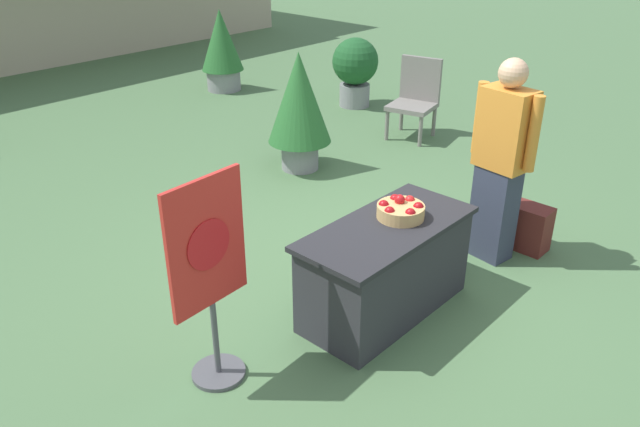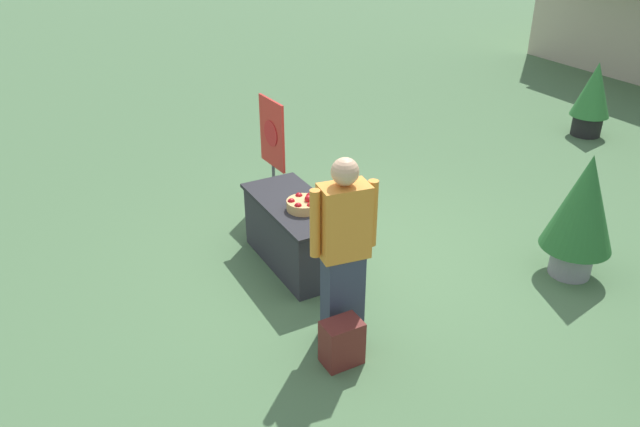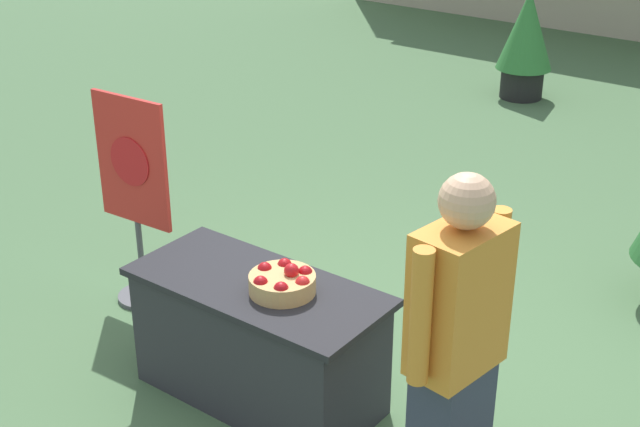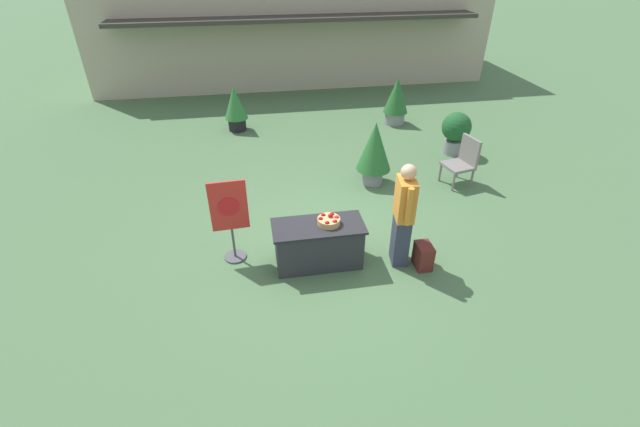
{
  "view_description": "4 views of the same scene",
  "coord_description": "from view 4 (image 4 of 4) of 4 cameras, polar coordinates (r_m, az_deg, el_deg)",
  "views": [
    {
      "loc": [
        -3.53,
        -2.87,
        2.85
      ],
      "look_at": [
        -0.21,
        0.18,
        0.57
      ],
      "focal_mm": 35.0,
      "sensor_mm": 36.0,
      "label": 1
    },
    {
      "loc": [
        4.98,
        -3.11,
        3.69
      ],
      "look_at": [
        -0.22,
        -0.26,
        0.56
      ],
      "focal_mm": 35.0,
      "sensor_mm": 36.0,
      "label": 2
    },
    {
      "loc": [
        2.51,
        -3.66,
        3.11
      ],
      "look_at": [
        -0.43,
        0.25,
        0.81
      ],
      "focal_mm": 50.0,
      "sensor_mm": 36.0,
      "label": 3
    },
    {
      "loc": [
        -1.17,
        -5.91,
        4.49
      ],
      "look_at": [
        -0.16,
        -0.08,
        0.65
      ],
      "focal_mm": 24.0,
      "sensor_mm": 36.0,
      "label": 4
    }
  ],
  "objects": [
    {
      "name": "storefront_building",
      "position": [
        17.36,
        -4.12,
        24.36
      ],
      "size": [
        13.47,
        5.67,
        3.81
      ],
      "color": "#B7A88E",
      "rests_on": "ground_plane"
    },
    {
      "name": "potted_plant_near_left",
      "position": [
        12.02,
        -11.22,
        13.82
      ],
      "size": [
        0.62,
        0.62,
        1.21
      ],
      "color": "black",
      "rests_on": "ground_plane"
    },
    {
      "name": "potted_plant_near_right",
      "position": [
        10.92,
        17.67,
        10.51
      ],
      "size": [
        0.69,
        0.69,
        1.03
      ],
      "color": "gray",
      "rests_on": "ground_plane"
    },
    {
      "name": "potted_plant_far_right",
      "position": [
        12.45,
        10.14,
        14.77
      ],
      "size": [
        0.68,
        0.68,
        1.3
      ],
      "color": "gray",
      "rests_on": "ground_plane"
    },
    {
      "name": "display_table",
      "position": [
        6.84,
        -0.23,
        -4.09
      ],
      "size": [
        1.44,
        0.66,
        0.74
      ],
      "color": "#2D2D33",
      "rests_on": "ground_plane"
    },
    {
      "name": "ground_plane",
      "position": [
        7.52,
        1.08,
        -3.71
      ],
      "size": [
        120.0,
        120.0,
        0.0
      ],
      "primitive_type": "plane",
      "color": "#4C7047"
    },
    {
      "name": "apple_basket",
      "position": [
        6.62,
        1.19,
        -0.94
      ],
      "size": [
        0.35,
        0.35,
        0.16
      ],
      "color": "tan",
      "rests_on": "display_table"
    },
    {
      "name": "person_visitor",
      "position": [
        6.69,
        11.06,
        -0.17
      ],
      "size": [
        0.32,
        0.6,
        1.76
      ],
      "rotation": [
        0.0,
        0.0,
        3.0
      ],
      "color": "#33384C",
      "rests_on": "ground_plane"
    },
    {
      "name": "patio_chair",
      "position": [
        9.54,
        18.54,
        6.82
      ],
      "size": [
        0.65,
        0.65,
        1.02
      ],
      "rotation": [
        0.0,
        0.0,
        3.35
      ],
      "color": "gray",
      "rests_on": "ground_plane"
    },
    {
      "name": "potted_plant_far_left",
      "position": [
        9.02,
        7.27,
        8.46
      ],
      "size": [
        0.73,
        0.73,
        1.37
      ],
      "color": "gray",
      "rests_on": "ground_plane"
    },
    {
      "name": "poster_board",
      "position": [
        6.84,
        -11.88,
        -0.59
      ],
      "size": [
        0.58,
        0.36,
        1.43
      ],
      "rotation": [
        0.0,
        0.0,
        -1.52
      ],
      "color": "#4C4C51",
      "rests_on": "ground_plane"
    },
    {
      "name": "backpack",
      "position": [
        7.05,
        13.6,
        -5.51
      ],
      "size": [
        0.24,
        0.34,
        0.42
      ],
      "color": "maroon",
      "rests_on": "ground_plane"
    }
  ]
}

